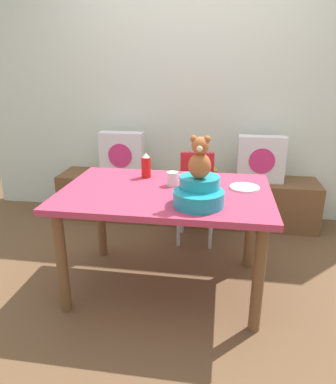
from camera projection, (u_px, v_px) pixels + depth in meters
name	position (u px, v px, depth m)	size (l,w,h in m)	color
ground_plane	(166.00, 285.00, 2.59)	(8.00, 8.00, 0.00)	brown
back_wall	(189.00, 89.00, 3.53)	(4.40, 0.10, 2.60)	silver
window_bench	(185.00, 199.00, 3.63)	(2.60, 0.44, 0.46)	brown
pillow_floral_left	(122.00, 154.00, 3.56)	(0.44, 0.15, 0.44)	silver
pillow_floral_right	(261.00, 159.00, 3.36)	(0.44, 0.15, 0.44)	silver
book_stack	(207.00, 173.00, 3.51)	(0.20, 0.14, 0.10)	olive
dining_table	(166.00, 204.00, 2.37)	(1.38, 0.92, 0.74)	#B73351
highchair	(197.00, 186.00, 3.11)	(0.34, 0.47, 0.79)	red
infant_seat_teal	(199.00, 193.00, 2.07)	(0.30, 0.33, 0.16)	teal
teddy_bear	(200.00, 159.00, 2.00)	(0.13, 0.12, 0.25)	#AC5B2F
ketchup_bottle	(146.00, 166.00, 2.58)	(0.07, 0.07, 0.18)	red
coffee_mug	(173.00, 179.00, 2.41)	(0.12, 0.08, 0.09)	silver
dinner_plate_near	(245.00, 187.00, 2.37)	(0.20, 0.20, 0.01)	white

